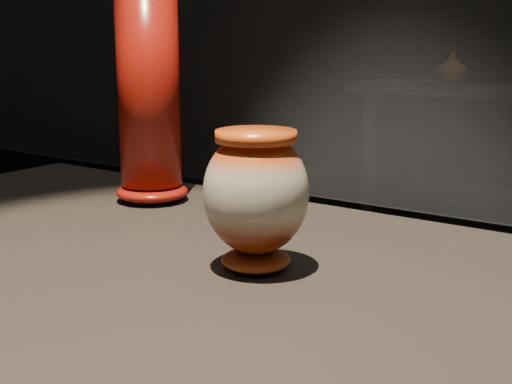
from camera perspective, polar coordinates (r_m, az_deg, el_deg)
main_vase at (r=0.93m, az=0.00°, el=-0.20°), size 0.15×0.15×0.19m
tall_vase at (r=1.31m, az=-8.58°, el=8.05°), size 0.16×0.16×0.42m
back_vase_left at (r=4.40m, az=15.45°, el=9.54°), size 0.22×0.22×0.19m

